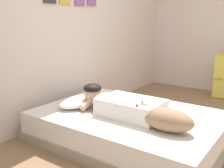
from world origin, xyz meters
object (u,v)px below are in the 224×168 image
Objects in this scene: bed at (129,127)px; bookshelf at (224,75)px; cell_phone at (163,121)px; coffee_cup at (113,101)px; dog at (164,118)px; person_lying at (120,104)px; pillow at (78,101)px.

bed is 2.58× the size of bookshelf.
cell_phone is 2.41m from bookshelf.
coffee_cup is 2.33m from bookshelf.
bed is 3.37× the size of dog.
person_lying is 6.57× the size of cell_phone.
bed is at bearing 67.68° from dog.
pillow is 0.90× the size of dog.
dog is at bearing -153.81° from cell_phone.
pillow reaches higher than bed.
cell_phone is at bearing -104.79° from coffee_cup.
person_lying is at bearing 169.44° from bookshelf.
bed is 2.42m from bookshelf.
person_lying is (-0.08, 0.06, 0.27)m from bed.
dog is 0.77× the size of bookshelf.
bookshelf is at bearing -21.25° from pillow.
dog is at bearing -114.06° from coffee_cup.
bed is 13.82× the size of cell_phone.
person_lying is at bearing -134.08° from coffee_cup.
pillow is at bearing 137.57° from coffee_cup.
coffee_cup is at bearing -42.43° from pillow.
pillow is at bearing 158.75° from bookshelf.
coffee_cup is at bearing 75.21° from cell_phone.
cell_phone is at bearing -83.54° from pillow.
coffee_cup is at bearing 63.29° from bed.
person_lying is 7.36× the size of coffee_cup.
person_lying is at bearing 95.87° from cell_phone.
bookshelf is at bearing 0.34° from cell_phone.
pillow is 3.71× the size of cell_phone.
bookshelf reaches higher than bed.
dog is at bearing -177.84° from bookshelf.
pillow is 4.16× the size of coffee_cup.
cell_phone is at bearing -94.69° from bed.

